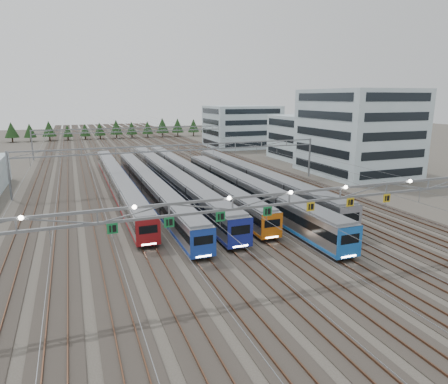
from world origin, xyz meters
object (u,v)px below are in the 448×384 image
object	(u,v)px
gantry_mid	(179,153)
train_d	(191,175)
train_e	(246,189)
depot_bldg_mid	(304,137)
train_f	(255,179)
depot_bldg_south	(357,132)
gantry_far	(139,133)
depot_bldg_north	(242,127)
train_c	(169,178)
train_a	(118,181)
gantry_near	(289,201)
train_b	(150,186)

from	to	relation	value
gantry_mid	train_d	bearing A→B (deg)	3.59
train_e	depot_bldg_mid	world-z (taller)	depot_bldg_mid
train_f	depot_bldg_south	bearing A→B (deg)	16.31
gantry_far	depot_bldg_north	xyz separation A→B (m)	(35.24, 7.53, 0.39)
train_c	depot_bldg_north	size ratio (longest dim) A/B	2.96
train_a	gantry_mid	world-z (taller)	gantry_mid
depot_bldg_mid	depot_bldg_north	size ratio (longest dim) A/B	0.73
train_a	depot_bldg_south	distance (m)	50.87
train_a	train_e	bearing A→B (deg)	-38.69
train_f	depot_bldg_south	xyz separation A→B (m)	(27.89, 8.16, 6.68)
train_a	depot_bldg_north	bearing A→B (deg)	48.84
depot_bldg_north	train_f	bearing A→B (deg)	-111.34
train_a	train_d	distance (m)	13.52
train_c	gantry_near	size ratio (longest dim) A/B	1.16
train_a	gantry_far	size ratio (longest dim) A/B	1.04
gantry_mid	depot_bldg_south	xyz separation A→B (m)	(39.14, -0.70, 2.58)
train_e	depot_bldg_mid	size ratio (longest dim) A/B	3.19
depot_bldg_south	train_a	bearing A→B (deg)	179.95
train_a	gantry_mid	bearing A→B (deg)	3.33
train_f	depot_bldg_mid	size ratio (longest dim) A/B	3.26
gantry_near	depot_bldg_mid	bearing A→B (deg)	57.07
train_f	depot_bldg_mid	bearing A→B (deg)	46.91
train_c	depot_bldg_south	world-z (taller)	depot_bldg_south
train_c	train_d	world-z (taller)	train_c
train_f	gantry_far	bearing A→B (deg)	101.80
train_a	train_c	bearing A→B (deg)	-5.60
depot_bldg_south	train_d	bearing A→B (deg)	178.69
gantry_near	train_a	bearing A→B (deg)	105.85
train_c	depot_bldg_mid	size ratio (longest dim) A/B	4.08
train_a	train_c	size ratio (longest dim) A/B	0.90
train_d	depot_bldg_south	xyz separation A→B (m)	(36.89, -0.84, 6.97)
depot_bldg_south	depot_bldg_mid	bearing A→B (deg)	87.07
train_c	train_d	xyz separation A→B (m)	(4.50, 1.68, -0.17)
train_b	train_f	distance (m)	18.12
depot_bldg_north	gantry_mid	bearing A→B (deg)	-123.85
train_c	depot_bldg_mid	xyz separation A→B (m)	(42.56, 23.75, 3.61)
train_d	gantry_near	size ratio (longest dim) A/B	1.17
train_f	depot_bldg_south	size ratio (longest dim) A/B	2.37
train_c	train_e	size ratio (longest dim) A/B	1.28
gantry_mid	gantry_far	distance (m)	45.00
train_b	gantry_near	distance (m)	34.35
gantry_near	train_f	bearing A→B (deg)	70.13
train_f	train_e	bearing A→B (deg)	-125.96
gantry_near	train_e	bearing A→B (deg)	74.82
train_f	gantry_near	xyz separation A→B (m)	(-11.30, -31.25, 4.80)
train_f	gantry_near	distance (m)	33.58
train_a	train_e	size ratio (longest dim) A/B	1.15
train_d	gantry_mid	xyz separation A→B (m)	(-2.25, -0.14, 4.39)
gantry_mid	depot_bldg_north	distance (m)	63.26
depot_bldg_south	depot_bldg_mid	distance (m)	23.16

